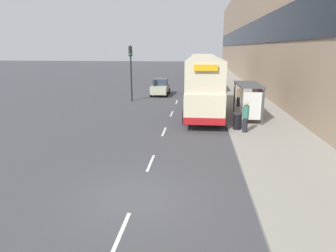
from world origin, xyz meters
The scene contains 18 objects.
ground_plane centered at (0.00, 0.00, 0.00)m, with size 220.00×220.00×0.00m, color #424247.
pavement centered at (6.50, 38.50, 0.07)m, with size 5.00×93.00×0.14m.
terrace_facade centered at (10.49, 38.50, 7.81)m, with size 3.10×93.00×15.62m.
lane_mark_0 centered at (0.00, -1.99, 0.01)m, with size 0.12×2.00×0.01m.
lane_mark_1 centered at (0.00, 3.31, 0.01)m, with size 0.12×2.00×0.01m.
lane_mark_2 centered at (0.00, 8.62, 0.01)m, with size 0.12×2.00×0.01m.
lane_mark_3 centered at (0.00, 13.92, 0.01)m, with size 0.12×2.00×0.01m.
lane_mark_4 centered at (0.00, 19.22, 0.01)m, with size 0.12×2.00×0.01m.
bus_shelter centered at (5.77, 12.05, 1.88)m, with size 1.60×4.20×2.48m.
double_decker_bus_near centered at (2.47, 13.97, 2.28)m, with size 2.85×10.85×4.30m.
double_decker_bus_ahead centered at (2.50, 28.20, 2.29)m, with size 2.85×11.32×4.30m.
car_0 centered at (2.13, 46.04, 0.89)m, with size 2.01×4.46×1.81m.
car_1 centered at (2.43, 64.99, 0.90)m, with size 2.05×4.50×1.83m.
car_2 centered at (-2.12, 23.50, 0.89)m, with size 1.92×3.95×1.81m.
pedestrian_at_shelter centered at (5.56, 16.87, 1.01)m, with size 0.34×0.34×1.71m.
pedestrian_1 centered at (4.93, 8.53, 1.09)m, with size 0.37×0.37×1.86m.
litter_bin centered at (4.55, 9.19, 0.67)m, with size 0.55×0.55×1.05m.
traffic_light_far_kerb centered at (-4.40, 19.24, 3.56)m, with size 0.30×0.32×5.32m.
Camera 1 is at (2.08, -9.29, 5.07)m, focal length 32.00 mm.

